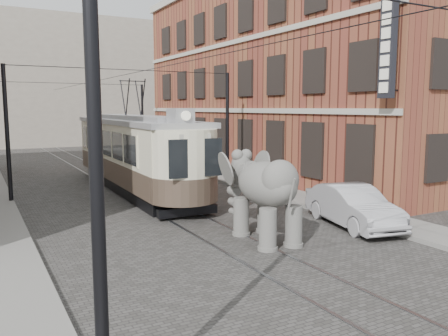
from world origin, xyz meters
TOP-DOWN VIEW (x-y plane):
  - ground at (0.00, 0.00)m, footprint 120.00×120.00m
  - tram_rails at (0.00, 0.00)m, footprint 1.54×80.00m
  - sidewalk_right at (6.00, 0.00)m, footprint 2.00×60.00m
  - brick_building at (11.00, 9.00)m, footprint 8.00×26.00m
  - distant_block at (0.00, 40.00)m, footprint 28.00×10.00m
  - catenary at (-0.20, 5.00)m, footprint 11.00×30.20m
  - tram at (0.20, 6.66)m, footprint 3.16×13.96m
  - elephant at (1.02, -3.99)m, footprint 2.86×4.72m
  - parked_car at (4.67, -4.00)m, footprint 2.46×4.63m

SIDE VIEW (x-z plane):
  - ground at x=0.00m, z-range 0.00..0.00m
  - tram_rails at x=0.00m, z-range 0.00..0.02m
  - sidewalk_right at x=6.00m, z-range 0.00..0.15m
  - parked_car at x=4.67m, z-range 0.00..1.45m
  - elephant at x=1.02m, z-range 0.00..2.77m
  - tram at x=0.20m, z-range 0.00..5.52m
  - catenary at x=-0.20m, z-range 0.00..6.00m
  - brick_building at x=11.00m, z-range 0.00..12.00m
  - distant_block at x=0.00m, z-range 0.00..14.00m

